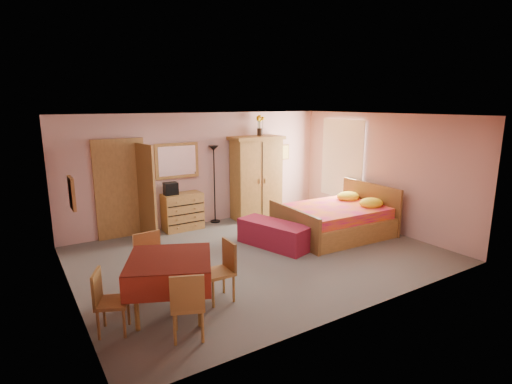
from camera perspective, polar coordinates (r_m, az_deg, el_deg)
floor at (r=7.66m, az=0.58°, el=-8.93°), size 6.50×6.50×0.00m
ceiling at (r=7.13m, az=0.62°, el=10.90°), size 6.50×6.50×0.00m
wall_back at (r=9.44m, az=-7.69°, el=3.27°), size 6.50×0.10×2.60m
wall_front at (r=5.42m, az=15.14°, el=-4.02°), size 6.50×0.10×2.60m
wall_left at (r=6.20m, az=-25.55°, el=-2.76°), size 0.10×5.00×2.60m
wall_right at (r=9.42m, az=17.45°, el=2.78°), size 0.10×5.00×2.60m
doorway at (r=8.86m, az=-18.77°, el=0.29°), size 1.06×0.12×2.15m
window at (r=10.18m, az=12.21°, el=4.62°), size 0.08×1.40×1.95m
picture_left at (r=5.53m, az=-24.84°, el=-0.15°), size 0.04×0.32×0.42m
picture_back at (r=10.57m, az=4.04°, el=5.71°), size 0.30×0.04×0.40m
chest_of_drawers at (r=9.17m, az=-10.44°, el=-2.76°), size 0.88×0.45×0.83m
wall_mirror at (r=9.13m, az=-11.22°, el=4.42°), size 1.00×0.09×0.79m
stereo at (r=8.97m, az=-12.08°, el=0.47°), size 0.30×0.23×0.27m
floor_lamp at (r=9.51m, az=-5.96°, el=1.07°), size 0.24×0.24×1.85m
wardrobe at (r=9.81m, az=0.04°, el=2.05°), size 1.32×0.71×2.03m
sunflower_vase at (r=9.84m, az=0.56°, el=9.48°), size 0.21×0.21×0.49m
bed at (r=8.80m, az=11.06°, el=-2.76°), size 2.32×1.87×1.04m
bench at (r=8.01m, az=2.55°, el=-6.07°), size 0.95×1.59×0.50m
dining_table at (r=5.66m, az=-12.10°, el=-12.94°), size 1.44×1.44×0.80m
chair_south at (r=5.08m, az=-9.68°, el=-15.42°), size 0.52×0.52×0.88m
chair_north at (r=6.21m, az=-14.50°, el=-10.06°), size 0.45×0.45×0.92m
chair_west at (r=5.41m, az=-19.81°, el=-14.53°), size 0.50×0.50×0.82m
chair_east at (r=5.87m, az=-5.40°, el=-11.28°), size 0.41×0.41×0.88m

